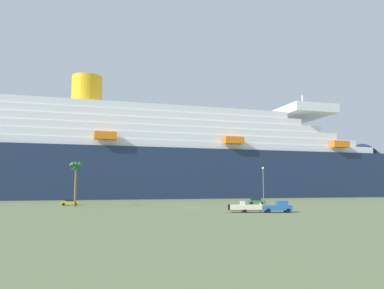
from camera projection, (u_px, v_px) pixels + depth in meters
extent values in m
plane|color=#66754C|center=(174.00, 202.00, 112.79)|extent=(600.00, 600.00, 0.00)
cube|color=#1E2D4C|center=(163.00, 174.00, 156.44)|extent=(219.58, 52.35, 19.93)
cube|color=white|center=(164.00, 148.00, 157.74)|extent=(193.34, 47.44, 2.94)
cube|color=white|center=(154.00, 141.00, 156.89)|extent=(183.84, 46.16, 2.94)
cube|color=white|center=(144.00, 134.00, 156.04)|extent=(172.83, 44.60, 2.94)
cube|color=white|center=(134.00, 127.00, 155.19)|extent=(165.64, 43.31, 2.94)
cube|color=white|center=(123.00, 119.00, 154.34)|extent=(155.13, 41.61, 2.94)
cube|color=white|center=(113.00, 112.00, 153.49)|extent=(150.45, 40.61, 2.94)
cube|color=white|center=(295.00, 115.00, 177.58)|extent=(24.82, 39.47, 4.00)
cylinder|color=yellow|center=(87.00, 92.00, 151.42)|extent=(13.36, 13.36, 12.77)
cylinder|color=silver|center=(303.00, 107.00, 179.22)|extent=(0.80, 0.80, 12.00)
cube|color=orange|center=(106.00, 136.00, 134.00)|extent=(8.24, 3.86, 2.80)
cube|color=orange|center=(234.00, 140.00, 147.82)|extent=(8.24, 3.86, 2.80)
cube|color=orange|center=(340.00, 144.00, 161.64)|extent=(8.24, 3.86, 2.80)
cube|color=#2659A5|center=(276.00, 208.00, 68.91)|extent=(5.86, 2.91, 0.90)
cube|color=#2659A5|center=(282.00, 203.00, 69.03)|extent=(2.30, 2.15, 0.90)
cube|color=#26333F|center=(285.00, 204.00, 69.04)|extent=(0.38, 1.67, 0.63)
cylinder|color=black|center=(285.00, 210.00, 69.90)|extent=(0.84, 0.41, 0.80)
cylinder|color=black|center=(288.00, 211.00, 67.91)|extent=(0.84, 0.41, 0.80)
cylinder|color=black|center=(266.00, 210.00, 69.80)|extent=(0.84, 0.41, 0.80)
cylinder|color=black|center=(268.00, 211.00, 67.81)|extent=(0.84, 0.41, 0.80)
cube|color=#595960|center=(246.00, 210.00, 68.71)|extent=(6.75, 2.76, 0.16)
cube|color=#595960|center=(266.00, 210.00, 68.81)|extent=(2.14, 0.48, 0.10)
cylinder|color=black|center=(243.00, 211.00, 69.61)|extent=(0.67, 0.32, 0.64)
cylinder|color=black|center=(245.00, 211.00, 67.76)|extent=(0.67, 0.32, 0.64)
cube|color=beige|center=(246.00, 207.00, 68.77)|extent=(6.20, 2.84, 0.90)
cone|color=beige|center=(263.00, 207.00, 68.86)|extent=(1.46, 1.86, 1.68)
cube|color=silver|center=(242.00, 203.00, 68.84)|extent=(0.96, 1.12, 0.70)
cube|color=black|center=(229.00, 207.00, 68.69)|extent=(0.44, 0.55, 1.10)
cylinder|color=brown|center=(75.00, 187.00, 88.34)|extent=(0.54, 0.54, 9.58)
cone|color=#287233|center=(78.00, 167.00, 88.96)|extent=(0.83, 2.98, 1.93)
cone|color=#287233|center=(77.00, 167.00, 89.24)|extent=(2.59, 2.48, 2.10)
cone|color=#287233|center=(77.00, 167.00, 89.29)|extent=(3.00, 1.68, 1.95)
cone|color=#287233|center=(75.00, 167.00, 89.18)|extent=(2.89, 2.24, 1.68)
cone|color=#287233|center=(75.00, 167.00, 89.01)|extent=(1.92, 2.90, 2.11)
cone|color=#287233|center=(74.00, 167.00, 88.72)|extent=(1.40, 2.88, 2.29)
cone|color=#287233|center=(75.00, 167.00, 88.51)|extent=(2.96, 1.78, 2.03)
cone|color=#287233|center=(76.00, 167.00, 88.51)|extent=(2.65, 0.70, 2.50)
cone|color=#287233|center=(77.00, 167.00, 88.70)|extent=(2.50, 2.72, 1.71)
sphere|color=#287233|center=(76.00, 167.00, 88.89)|extent=(1.10, 1.10, 1.10)
cylinder|color=slate|center=(263.00, 188.00, 86.49)|extent=(0.20, 0.20, 8.97)
sphere|color=#F9F2CC|center=(263.00, 168.00, 87.02)|extent=(0.56, 0.56, 0.56)
cube|color=yellow|center=(70.00, 203.00, 94.74)|extent=(4.68, 2.21, 0.70)
cube|color=#1E232D|center=(71.00, 200.00, 94.87)|extent=(2.66, 1.89, 0.55)
cylinder|color=black|center=(63.00, 204.00, 93.40)|extent=(0.67, 0.27, 0.66)
cylinder|color=black|center=(64.00, 204.00, 95.22)|extent=(0.67, 0.27, 0.66)
cylinder|color=black|center=(76.00, 204.00, 94.17)|extent=(0.67, 0.27, 0.66)
cylinder|color=black|center=(76.00, 204.00, 96.00)|extent=(0.67, 0.27, 0.66)
cube|color=#2D723F|center=(257.00, 202.00, 100.87)|extent=(4.98, 2.59, 0.70)
cube|color=#1E232D|center=(256.00, 199.00, 100.93)|extent=(2.89, 2.08, 0.55)
cylinder|color=black|center=(261.00, 203.00, 101.83)|extent=(0.69, 0.32, 0.66)
cylinder|color=black|center=(263.00, 203.00, 99.95)|extent=(0.69, 0.32, 0.66)
cylinder|color=black|center=(250.00, 203.00, 101.70)|extent=(0.69, 0.32, 0.66)
cylinder|color=black|center=(252.00, 203.00, 99.82)|extent=(0.69, 0.32, 0.66)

